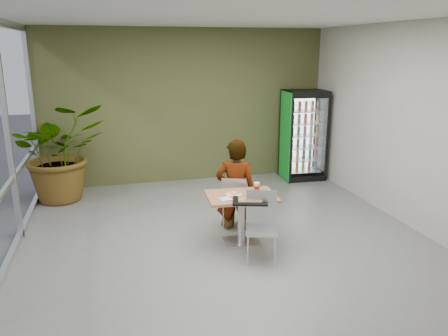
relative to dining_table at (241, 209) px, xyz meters
The scene contains 12 objects.
ground 0.58m from the dining_table, 149.95° to the right, with size 7.00×7.00×0.00m, color gray.
room_envelope 1.08m from the dining_table, 149.95° to the right, with size 6.00×7.00×3.20m, color beige, non-canonical shape.
dining_table is the anchor object (origin of this frame).
chair_far 0.57m from the dining_table, 84.00° to the left, with size 0.50×0.50×0.86m.
chair_near 0.51m from the dining_table, 75.25° to the right, with size 0.52×0.53×0.94m.
seated_woman 0.61m from the dining_table, 81.14° to the left, with size 0.64×0.42×1.74m, color black.
pizza_plate 0.25m from the dining_table, 158.58° to the left, with size 0.32×0.28×0.03m.
soda_cup 0.38m from the dining_table, 10.04° to the left, with size 0.09×0.09×0.15m.
napkin_stack 0.38m from the dining_table, 152.60° to the right, with size 0.16×0.16×0.02m, color white.
cafeteria_tray 0.39m from the dining_table, 84.94° to the right, with size 0.47×0.34×0.03m, color black.
beverage_fridge 3.71m from the dining_table, 51.54° to the left, with size 0.91×0.72×1.93m.
potted_plant 3.87m from the dining_table, 134.34° to the left, with size 1.65×1.42×1.83m, color #2E692A.
Camera 1 is at (-1.57, -5.56, 2.78)m, focal length 35.00 mm.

